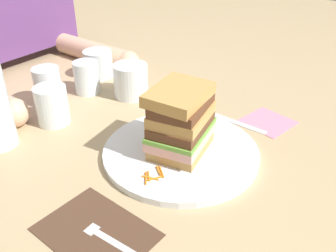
# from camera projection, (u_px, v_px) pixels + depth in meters

# --- Properties ---
(ground_plane) EXTENTS (3.00, 3.00, 0.00)m
(ground_plane) POSITION_uv_depth(u_px,v_px,m) (172.00, 156.00, 0.70)
(ground_plane) COLOR tan
(main_plate) EXTENTS (0.29, 0.29, 0.01)m
(main_plate) POSITION_uv_depth(u_px,v_px,m) (181.00, 152.00, 0.70)
(main_plate) COLOR white
(main_plate) RESTS_ON ground_plane
(sandwich) EXTENTS (0.14, 0.12, 0.13)m
(sandwich) POSITION_uv_depth(u_px,v_px,m) (181.00, 121.00, 0.66)
(sandwich) COLOR tan
(sandwich) RESTS_ON main_plate
(carrot_shred_0) EXTENTS (0.02, 0.03, 0.00)m
(carrot_shred_0) POSITION_uv_depth(u_px,v_px,m) (162.00, 172.00, 0.63)
(carrot_shred_0) COLOR orange
(carrot_shred_0) RESTS_ON main_plate
(carrot_shred_1) EXTENTS (0.02, 0.02, 0.00)m
(carrot_shred_1) POSITION_uv_depth(u_px,v_px,m) (159.00, 171.00, 0.63)
(carrot_shred_1) COLOR orange
(carrot_shred_1) RESTS_ON main_plate
(carrot_shred_2) EXTENTS (0.03, 0.02, 0.00)m
(carrot_shred_2) POSITION_uv_depth(u_px,v_px,m) (146.00, 178.00, 0.62)
(carrot_shred_2) COLOR orange
(carrot_shred_2) RESTS_ON main_plate
(carrot_shred_3) EXTENTS (0.03, 0.02, 0.00)m
(carrot_shred_3) POSITION_uv_depth(u_px,v_px,m) (155.00, 178.00, 0.62)
(carrot_shred_3) COLOR orange
(carrot_shred_3) RESTS_ON main_plate
(carrot_shred_4) EXTENTS (0.01, 0.03, 0.00)m
(carrot_shred_4) POSITION_uv_depth(u_px,v_px,m) (150.00, 178.00, 0.62)
(carrot_shred_4) COLOR orange
(carrot_shred_4) RESTS_ON main_plate
(carrot_shred_5) EXTENTS (0.02, 0.02, 0.00)m
(carrot_shred_5) POSITION_uv_depth(u_px,v_px,m) (149.00, 176.00, 0.62)
(carrot_shred_5) COLOR orange
(carrot_shred_5) RESTS_ON main_plate
(carrot_shred_6) EXTENTS (0.02, 0.03, 0.00)m
(carrot_shred_6) POSITION_uv_depth(u_px,v_px,m) (196.00, 130.00, 0.75)
(carrot_shred_6) COLOR orange
(carrot_shred_6) RESTS_ON main_plate
(carrot_shred_7) EXTENTS (0.02, 0.01, 0.00)m
(carrot_shred_7) POSITION_uv_depth(u_px,v_px,m) (195.00, 120.00, 0.78)
(carrot_shred_7) COLOR orange
(carrot_shred_7) RESTS_ON main_plate
(carrot_shred_8) EXTENTS (0.02, 0.02, 0.00)m
(carrot_shred_8) POSITION_uv_depth(u_px,v_px,m) (191.00, 122.00, 0.78)
(carrot_shred_8) COLOR orange
(carrot_shred_8) RESTS_ON main_plate
(carrot_shred_9) EXTENTS (0.02, 0.01, 0.00)m
(carrot_shred_9) POSITION_uv_depth(u_px,v_px,m) (211.00, 124.00, 0.77)
(carrot_shred_9) COLOR orange
(carrot_shred_9) RESTS_ON main_plate
(carrot_shred_10) EXTENTS (0.03, 0.02, 0.00)m
(carrot_shred_10) POSITION_uv_depth(u_px,v_px,m) (204.00, 126.00, 0.76)
(carrot_shred_10) COLOR orange
(carrot_shred_10) RESTS_ON main_plate
(carrot_shred_11) EXTENTS (0.00, 0.03, 0.00)m
(carrot_shred_11) POSITION_uv_depth(u_px,v_px,m) (205.00, 129.00, 0.75)
(carrot_shred_11) COLOR orange
(carrot_shred_11) RESTS_ON main_plate
(napkin_dark) EXTENTS (0.12, 0.17, 0.00)m
(napkin_dark) POSITION_uv_depth(u_px,v_px,m) (96.00, 232.00, 0.53)
(napkin_dark) COLOR #4C3323
(napkin_dark) RESTS_ON ground_plane
(fork) EXTENTS (0.02, 0.17, 0.00)m
(fork) POSITION_uv_depth(u_px,v_px,m) (107.00, 237.00, 0.52)
(fork) COLOR silver
(fork) RESTS_ON napkin_dark
(knife) EXTENTS (0.02, 0.20, 0.00)m
(knife) POSITION_uv_depth(u_px,v_px,m) (227.00, 119.00, 0.81)
(knife) COLOR silver
(knife) RESTS_ON ground_plane
(juice_glass) EXTENTS (0.08, 0.08, 0.08)m
(juice_glass) POSITION_uv_depth(u_px,v_px,m) (131.00, 83.00, 0.89)
(juice_glass) COLOR white
(juice_glass) RESTS_ON ground_plane
(empty_tumbler_0) EXTENTS (0.08, 0.08, 0.07)m
(empty_tumbler_0) POSITION_uv_depth(u_px,v_px,m) (98.00, 64.00, 1.00)
(empty_tumbler_0) COLOR silver
(empty_tumbler_0) RESTS_ON ground_plane
(empty_tumbler_1) EXTENTS (0.06, 0.06, 0.08)m
(empty_tumbler_1) POSITION_uv_depth(u_px,v_px,m) (87.00, 77.00, 0.91)
(empty_tumbler_1) COLOR silver
(empty_tumbler_1) RESTS_ON ground_plane
(empty_tumbler_2) EXTENTS (0.06, 0.06, 0.09)m
(empty_tumbler_2) POSITION_uv_depth(u_px,v_px,m) (47.00, 87.00, 0.85)
(empty_tumbler_2) COLOR silver
(empty_tumbler_2) RESTS_ON ground_plane
(empty_tumbler_3) EXTENTS (0.07, 0.07, 0.08)m
(empty_tumbler_3) POSITION_uv_depth(u_px,v_px,m) (52.00, 105.00, 0.78)
(empty_tumbler_3) COLOR silver
(empty_tumbler_3) RESTS_ON ground_plane
(napkin_pink) EXTENTS (0.11, 0.11, 0.00)m
(napkin_pink) POSITION_uv_depth(u_px,v_px,m) (268.00, 122.00, 0.80)
(napkin_pink) COLOR pink
(napkin_pink) RESTS_ON ground_plane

